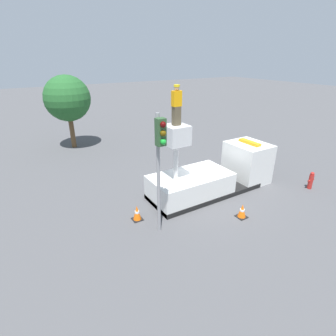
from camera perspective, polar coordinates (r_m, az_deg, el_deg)
name	(u,v)px	position (r m, az deg, el deg)	size (l,w,h in m)	color
ground_plane	(204,193)	(14.38, 7.94, -5.31)	(120.00, 120.00, 0.00)	#4C4C4F
bucket_truck	(215,175)	(14.36, 10.10, -1.59)	(7.10, 2.32, 3.96)	black
worker	(177,105)	(11.69, 1.87, 13.47)	(0.40, 0.26, 1.75)	brown
traffic_light_pole	(160,153)	(9.66, -1.76, 3.32)	(0.34, 0.57, 4.99)	gray
fire_hydrant	(311,180)	(16.46, 28.66, -2.39)	(0.48, 0.24, 1.00)	#B2231E
traffic_cone_rear	(137,213)	(11.98, -6.75, -9.71)	(0.45, 0.45, 0.71)	black
traffic_cone_curbside	(242,211)	(12.55, 15.84, -9.00)	(0.47, 0.47, 0.67)	black
tree_left_bg	(67,99)	(21.70, -21.07, 13.91)	(3.42, 3.42, 5.56)	brown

